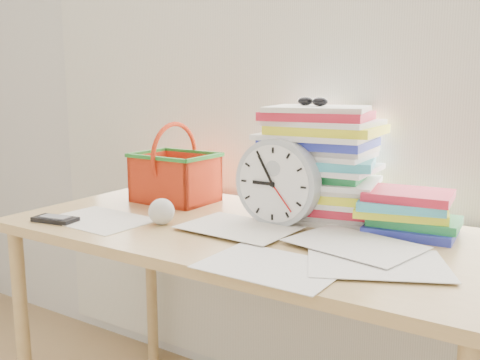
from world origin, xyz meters
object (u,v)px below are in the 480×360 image
Objects in this scene: book_stack at (407,212)px; basket at (175,163)px; calculator at (55,219)px; desk at (247,252)px; paper_stack at (322,163)px; clock at (277,182)px.

basket is at bearing -178.14° from book_stack.
book_stack reaches higher than calculator.
paper_stack is at bearing 58.08° from desk.
basket is (-0.52, -0.05, -0.03)m from paper_stack.
desk is 0.58m from calculator.
calculator is at bearing -150.90° from clock.
basket is (-0.39, 0.16, 0.21)m from desk.
book_stack is 0.79m from basket.
desk is 10.52× the size of calculator.
clock is at bearing -161.16° from book_stack.
paper_stack is 0.29m from book_stack.
calculator is at bearing -153.79° from desk.
clock is 0.46m from basket.
desk is at bearing 16.50° from calculator.
book_stack is at bearing -6.17° from paper_stack.
basket is at bearing 168.71° from clock.
book_stack is 1.01m from calculator.
desk is 5.09× the size of book_stack.
clock is at bearing -116.44° from paper_stack.
desk is at bearing -131.91° from clock.
clock is at bearing 19.38° from calculator.
basket reaches higher than desk.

